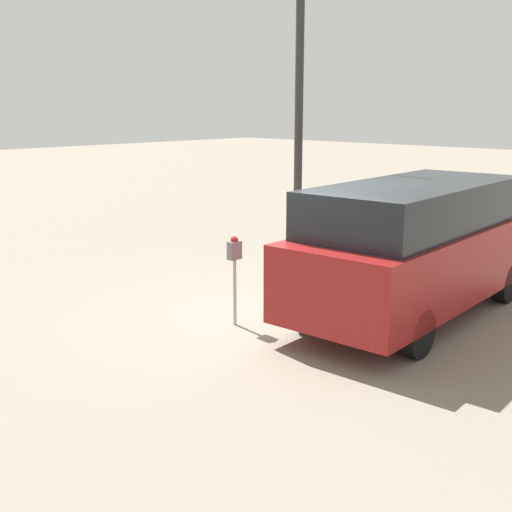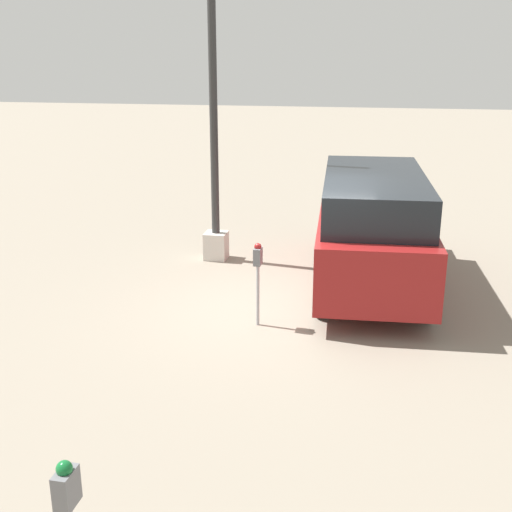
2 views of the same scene
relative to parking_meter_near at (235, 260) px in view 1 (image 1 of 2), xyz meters
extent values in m
plane|color=gray|center=(0.79, -0.44, -0.97)|extent=(80.00, 80.00, 0.00)
cylinder|color=#9E9EA3|center=(0.00, 0.00, -0.48)|extent=(0.05, 0.05, 0.98)
cube|color=slate|center=(0.00, 0.00, 0.14)|extent=(0.20, 0.11, 0.26)
sphere|color=maroon|center=(0.00, 0.00, 0.29)|extent=(0.11, 0.11, 0.11)
cube|color=beige|center=(3.11, 1.44, -0.70)|extent=(0.44, 0.44, 0.55)
cylinder|color=#2D2D2D|center=(3.11, 1.44, 2.51)|extent=(0.16, 0.16, 5.86)
cube|color=maroon|center=(2.21, -1.65, -0.13)|extent=(5.08, 2.12, 1.05)
cube|color=black|center=(2.09, -1.66, 0.73)|extent=(4.08, 1.91, 0.66)
cube|color=orange|center=(4.62, -0.92, -0.50)|extent=(0.09, 0.12, 0.20)
cylinder|color=black|center=(3.71, -0.76, -0.65)|extent=(0.66, 0.26, 0.64)
cylinder|color=black|center=(3.80, -2.38, -0.65)|extent=(0.66, 0.26, 0.64)
cylinder|color=black|center=(0.63, -0.93, -0.65)|extent=(0.66, 0.26, 0.64)
cylinder|color=black|center=(0.72, -2.55, -0.65)|extent=(0.66, 0.26, 0.64)
camera|label=1|loc=(-6.23, -6.35, 2.14)|focal=45.00mm
camera|label=2|loc=(-8.98, -1.67, 3.07)|focal=45.00mm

